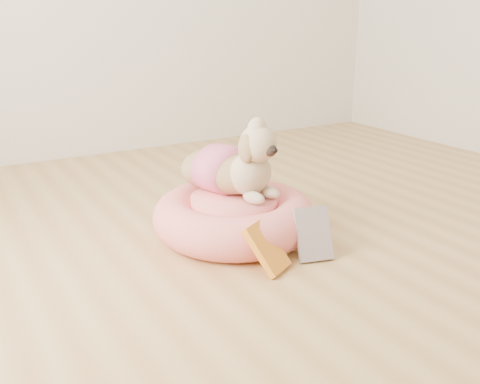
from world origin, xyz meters
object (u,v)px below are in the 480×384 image
dog (233,153)px  book_yellow (267,248)px  pet_bed (234,216)px  book_white (313,234)px

dog → book_yellow: size_ratio=2.34×
pet_bed → dog: bearing=64.4°
dog → book_white: dog is taller
book_yellow → book_white: size_ratio=0.96×
book_yellow → book_white: 0.22m
book_yellow → pet_bed: bearing=51.4°
pet_bed → dog: size_ratio=1.46×
dog → book_white: bearing=-87.2°
book_yellow → book_white: book_white is taller
dog → book_white: 0.49m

